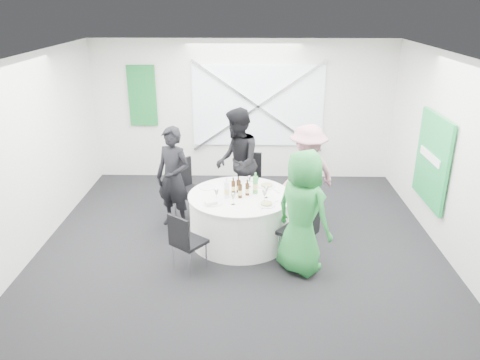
{
  "coord_description": "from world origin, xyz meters",
  "views": [
    {
      "loc": [
        0.14,
        -6.24,
        3.53
      ],
      "look_at": [
        0.0,
        0.2,
        1.0
      ],
      "focal_mm": 35.0,
      "sensor_mm": 36.0,
      "label": 1
    }
  ],
  "objects_px": {
    "chair_back_right": "(304,187)",
    "clear_water_bottle": "(227,190)",
    "chair_back": "(249,176)",
    "person_woman_green": "(302,213)",
    "chair_front_left": "(185,239)",
    "person_man_back": "(237,163)",
    "person_woman_pink": "(307,175)",
    "chair_back_left": "(187,185)",
    "person_man_back_left": "(173,178)",
    "banquet_table": "(240,218)",
    "green_water_bottle": "(255,185)",
    "chair_front_right": "(303,227)"
  },
  "relations": [
    {
      "from": "chair_back_left",
      "to": "person_man_back",
      "type": "xyz_separation_m",
      "value": [
        0.84,
        0.22,
        0.32
      ]
    },
    {
      "from": "person_man_back_left",
      "to": "person_woman_green",
      "type": "height_order",
      "value": "person_woman_green"
    },
    {
      "from": "chair_back",
      "to": "clear_water_bottle",
      "type": "height_order",
      "value": "clear_water_bottle"
    },
    {
      "from": "person_man_back",
      "to": "chair_front_left",
      "type": "bearing_deg",
      "value": -22.84
    },
    {
      "from": "chair_back_left",
      "to": "person_man_back_left",
      "type": "xyz_separation_m",
      "value": [
        -0.17,
        -0.28,
        0.23
      ]
    },
    {
      "from": "chair_front_left",
      "to": "person_man_back",
      "type": "xyz_separation_m",
      "value": [
        0.65,
        1.91,
        0.42
      ]
    },
    {
      "from": "banquet_table",
      "to": "clear_water_bottle",
      "type": "bearing_deg",
      "value": -150.99
    },
    {
      "from": "banquet_table",
      "to": "person_woman_pink",
      "type": "distance_m",
      "value": 1.33
    },
    {
      "from": "chair_back_right",
      "to": "person_woman_green",
      "type": "distance_m",
      "value": 1.56
    },
    {
      "from": "person_woman_green",
      "to": "person_woman_pink",
      "type": "bearing_deg",
      "value": -54.45
    },
    {
      "from": "person_man_back",
      "to": "person_woman_green",
      "type": "height_order",
      "value": "person_man_back"
    },
    {
      "from": "chair_front_left",
      "to": "green_water_bottle",
      "type": "xyz_separation_m",
      "value": [
        0.95,
        0.99,
        0.39
      ]
    },
    {
      "from": "chair_back_right",
      "to": "chair_front_right",
      "type": "bearing_deg",
      "value": -40.63
    },
    {
      "from": "person_man_back",
      "to": "banquet_table",
      "type": "bearing_deg",
      "value": 0.0
    },
    {
      "from": "chair_back_right",
      "to": "clear_water_bottle",
      "type": "bearing_deg",
      "value": -90.8
    },
    {
      "from": "chair_front_right",
      "to": "chair_front_left",
      "type": "bearing_deg",
      "value": -44.13
    },
    {
      "from": "chair_back_right",
      "to": "chair_front_right",
      "type": "xyz_separation_m",
      "value": [
        -0.15,
        -1.38,
        -0.04
      ]
    },
    {
      "from": "chair_front_left",
      "to": "person_man_back_left",
      "type": "distance_m",
      "value": 1.5
    },
    {
      "from": "banquet_table",
      "to": "person_woman_green",
      "type": "distance_m",
      "value": 1.27
    },
    {
      "from": "chair_back_right",
      "to": "green_water_bottle",
      "type": "bearing_deg",
      "value": -86.01
    },
    {
      "from": "chair_back_left",
      "to": "person_woman_pink",
      "type": "height_order",
      "value": "person_woman_pink"
    },
    {
      "from": "chair_back_right",
      "to": "person_woman_pink",
      "type": "bearing_deg",
      "value": -4.78
    },
    {
      "from": "banquet_table",
      "to": "person_woman_green",
      "type": "height_order",
      "value": "person_woman_green"
    },
    {
      "from": "chair_back",
      "to": "chair_front_right",
      "type": "bearing_deg",
      "value": -62.6
    },
    {
      "from": "clear_water_bottle",
      "to": "person_woman_pink",
      "type": "bearing_deg",
      "value": 31.0
    },
    {
      "from": "chair_back_left",
      "to": "clear_water_bottle",
      "type": "height_order",
      "value": "clear_water_bottle"
    },
    {
      "from": "green_water_bottle",
      "to": "person_woman_pink",
      "type": "bearing_deg",
      "value": 34.68
    },
    {
      "from": "chair_back",
      "to": "chair_back_left",
      "type": "height_order",
      "value": "chair_back_left"
    },
    {
      "from": "person_man_back_left",
      "to": "person_woman_pink",
      "type": "distance_m",
      "value": 2.15
    },
    {
      "from": "banquet_table",
      "to": "person_woman_green",
      "type": "relative_size",
      "value": 0.9
    },
    {
      "from": "chair_back_right",
      "to": "person_man_back_left",
      "type": "xyz_separation_m",
      "value": [
        -2.11,
        -0.21,
        0.22
      ]
    },
    {
      "from": "person_woman_pink",
      "to": "chair_front_right",
      "type": "bearing_deg",
      "value": 50.73
    },
    {
      "from": "chair_back",
      "to": "chair_front_left",
      "type": "height_order",
      "value": "chair_back"
    },
    {
      "from": "clear_water_bottle",
      "to": "chair_back_right",
      "type": "bearing_deg",
      "value": 33.56
    },
    {
      "from": "person_man_back",
      "to": "person_woman_green",
      "type": "relative_size",
      "value": 1.07
    },
    {
      "from": "banquet_table",
      "to": "clear_water_bottle",
      "type": "relative_size",
      "value": 4.99
    },
    {
      "from": "chair_back_right",
      "to": "clear_water_bottle",
      "type": "distance_m",
      "value": 1.5
    },
    {
      "from": "chair_front_left",
      "to": "person_man_back",
      "type": "bearing_deg",
      "value": -70.51
    },
    {
      "from": "chair_back_left",
      "to": "person_woman_pink",
      "type": "relative_size",
      "value": 0.61
    },
    {
      "from": "person_man_back_left",
      "to": "green_water_bottle",
      "type": "xyz_separation_m",
      "value": [
        1.31,
        -0.43,
        0.06
      ]
    },
    {
      "from": "person_man_back",
      "to": "chair_front_right",
      "type": "bearing_deg",
      "value": 25.64
    },
    {
      "from": "chair_front_right",
      "to": "chair_back",
      "type": "bearing_deg",
      "value": -121.11
    },
    {
      "from": "chair_back_right",
      "to": "person_woman_green",
      "type": "xyz_separation_m",
      "value": [
        -0.19,
        -1.53,
        0.25
      ]
    },
    {
      "from": "chair_front_left",
      "to": "clear_water_bottle",
      "type": "height_order",
      "value": "clear_water_bottle"
    },
    {
      "from": "chair_back",
      "to": "person_woman_green",
      "type": "xyz_separation_m",
      "value": [
        0.72,
        -2.06,
        0.28
      ]
    },
    {
      "from": "person_man_back",
      "to": "person_woman_pink",
      "type": "distance_m",
      "value": 1.2
    },
    {
      "from": "chair_front_right",
      "to": "clear_water_bottle",
      "type": "xyz_separation_m",
      "value": [
        -1.08,
        0.56,
        0.31
      ]
    },
    {
      "from": "chair_back",
      "to": "chair_back_left",
      "type": "bearing_deg",
      "value": -150.03
    },
    {
      "from": "green_water_bottle",
      "to": "person_man_back",
      "type": "bearing_deg",
      "value": 108.0
    },
    {
      "from": "green_water_bottle",
      "to": "chair_back_right",
      "type": "bearing_deg",
      "value": 38.35
    }
  ]
}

